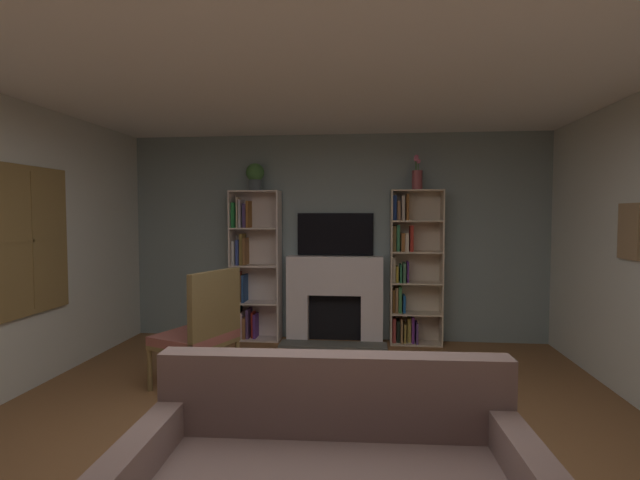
# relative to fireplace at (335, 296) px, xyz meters

# --- Properties ---
(ground_plane) EXTENTS (7.65, 7.65, 0.00)m
(ground_plane) POSITION_rel_fireplace_xyz_m (0.00, -3.07, -0.58)
(ground_plane) COLOR brown
(wall_back_accent) EXTENTS (5.44, 0.06, 2.64)m
(wall_back_accent) POSITION_rel_fireplace_xyz_m (0.00, 0.15, 0.74)
(wall_back_accent) COLOR gray
(wall_back_accent) RESTS_ON ground_plane
(ceiling) EXTENTS (5.44, 6.49, 0.06)m
(ceiling) POSITION_rel_fireplace_xyz_m (0.00, -3.07, 2.09)
(ceiling) COLOR white
(ceiling) RESTS_ON wall_back_accent
(fireplace) EXTENTS (1.32, 0.53, 1.09)m
(fireplace) POSITION_rel_fireplace_xyz_m (0.00, 0.00, 0.00)
(fireplace) COLOR white
(fireplace) RESTS_ON ground_plane
(tv) EXTENTS (0.97, 0.06, 0.54)m
(tv) POSITION_rel_fireplace_xyz_m (0.00, 0.09, 0.79)
(tv) COLOR black
(tv) RESTS_ON fireplace
(bookshelf_left) EXTENTS (0.63, 0.31, 1.92)m
(bookshelf_left) POSITION_rel_fireplace_xyz_m (-1.10, 0.01, 0.33)
(bookshelf_left) COLOR silver
(bookshelf_left) RESTS_ON ground_plane
(bookshelf_right) EXTENTS (0.63, 0.30, 1.92)m
(bookshelf_right) POSITION_rel_fireplace_xyz_m (0.94, 0.01, 0.34)
(bookshelf_right) COLOR beige
(bookshelf_right) RESTS_ON ground_plane
(potted_plant) EXTENTS (0.23, 0.23, 0.35)m
(potted_plant) POSITION_rel_fireplace_xyz_m (-1.02, -0.03, 1.53)
(potted_plant) COLOR #475257
(potted_plant) RESTS_ON bookshelf_left
(vase_with_flowers) EXTENTS (0.13, 0.13, 0.43)m
(vase_with_flowers) POSITION_rel_fireplace_xyz_m (1.01, -0.03, 1.49)
(vase_with_flowers) COLOR #98444A
(vase_with_flowers) RESTS_ON bookshelf_right
(armchair) EXTENTS (0.77, 0.83, 1.10)m
(armchair) POSITION_rel_fireplace_xyz_m (-1.11, -1.74, -0.03)
(armchair) COLOR brown
(armchair) RESTS_ON ground_plane
(coffee_table) EXTENTS (0.94, 0.46, 0.40)m
(coffee_table) POSITION_rel_fireplace_xyz_m (0.27, -3.11, -0.23)
(coffee_table) COLOR brown
(coffee_table) RESTS_ON ground_plane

